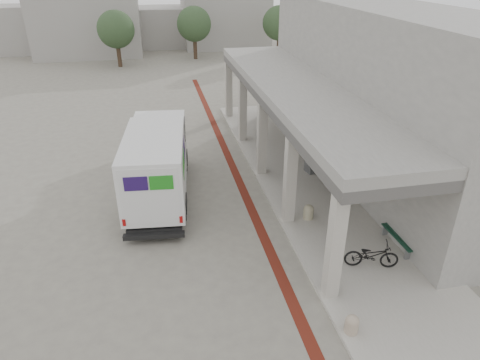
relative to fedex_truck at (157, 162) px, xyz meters
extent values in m
plane|color=#6C655D|center=(2.41, -3.37, -1.55)|extent=(120.00, 120.00, 0.00)
cube|color=#581C11|center=(3.41, -1.37, -1.54)|extent=(0.35, 40.00, 0.01)
cube|color=#9D998D|center=(6.41, -3.37, -1.49)|extent=(4.40, 28.00, 0.12)
cube|color=gray|center=(9.76, 1.13, 1.95)|extent=(4.30, 17.00, 7.00)
cube|color=#4F4D4A|center=(6.01, 1.13, 1.95)|extent=(3.40, 16.90, 0.35)
cube|color=gray|center=(6.01, 1.13, 2.30)|extent=(3.40, 16.90, 0.35)
cube|color=gray|center=(-5.59, 30.63, 1.20)|extent=(10.00, 6.00, 5.50)
cube|color=gray|center=(1.41, 34.63, 0.45)|extent=(8.00, 6.00, 4.00)
cube|color=gray|center=(8.41, 32.63, 1.70)|extent=(9.00, 6.00, 6.50)
cube|color=gray|center=(-11.59, 33.63, 0.70)|extent=(7.00, 5.00, 4.50)
cylinder|color=#38281C|center=(-2.59, 24.63, -0.35)|extent=(0.36, 0.36, 2.40)
sphere|color=#283A22|center=(-2.59, 24.63, 1.65)|extent=(3.20, 3.20, 3.20)
cylinder|color=#38281C|center=(4.41, 26.63, -0.35)|extent=(0.36, 0.36, 2.40)
sphere|color=#283A22|center=(4.41, 26.63, 1.65)|extent=(3.20, 3.20, 3.20)
cylinder|color=#38281C|center=(12.41, 25.63, -0.35)|extent=(0.36, 0.36, 2.40)
sphere|color=#283A22|center=(12.41, 25.63, 1.65)|extent=(3.20, 3.20, 3.20)
cube|color=black|center=(0.00, -0.03, -1.19)|extent=(2.50, 6.42, 0.27)
cube|color=silver|center=(-0.08, -0.83, 0.20)|extent=(2.60, 4.85, 2.33)
cube|color=silver|center=(0.23, 2.24, 0.06)|extent=(2.31, 1.91, 2.06)
cube|color=silver|center=(0.32, 3.17, -0.70)|extent=(2.01, 0.73, 0.72)
cube|color=black|center=(0.30, 2.95, 0.55)|extent=(2.00, 0.63, 0.94)
cube|color=black|center=(-0.33, -3.24, -1.24)|extent=(2.07, 0.43, 0.16)
cube|color=#23104A|center=(-1.09, -0.10, 0.60)|extent=(0.14, 1.25, 0.67)
cube|color=#1D7E1B|center=(-1.23, -1.44, 0.60)|extent=(0.14, 1.25, 0.67)
cube|color=#23104A|center=(-0.72, -3.13, 0.73)|extent=(0.76, 0.10, 0.49)
cube|color=#1D7E1B|center=(0.08, -3.22, 0.73)|extent=(0.76, 0.10, 0.49)
cylinder|color=black|center=(-0.70, 2.38, -1.15)|extent=(0.33, 0.83, 0.81)
cylinder|color=black|center=(1.17, 2.19, -1.15)|extent=(0.33, 0.83, 0.81)
cylinder|color=black|center=(-1.12, -1.72, -1.15)|extent=(0.33, 0.83, 0.81)
cylinder|color=black|center=(0.75, -1.91, -1.15)|extent=(0.33, 0.83, 0.81)
cube|color=gray|center=(7.62, -5.88, -1.25)|extent=(0.35, 0.08, 0.35)
cube|color=gray|center=(7.59, -4.50, -1.25)|extent=(0.35, 0.08, 0.35)
cube|color=#113323|center=(7.48, -5.19, -1.06)|extent=(0.14, 1.67, 0.04)
cube|color=#113323|center=(7.61, -5.19, -1.06)|extent=(0.14, 1.67, 0.04)
cube|color=#113323|center=(7.74, -5.19, -1.06)|extent=(0.14, 1.67, 0.04)
cylinder|color=tan|center=(4.51, -8.32, -1.25)|extent=(0.35, 0.35, 0.35)
sphere|color=tan|center=(4.51, -8.32, -1.07)|extent=(0.35, 0.35, 0.35)
cylinder|color=gray|center=(5.27, -2.95, -1.24)|extent=(0.37, 0.37, 0.37)
sphere|color=gray|center=(5.27, -2.95, -1.05)|extent=(0.37, 0.37, 0.37)
cube|color=slate|center=(6.71, 0.69, -0.96)|extent=(0.50, 0.62, 0.93)
imported|color=black|center=(6.21, -5.99, -1.00)|extent=(1.74, 1.00, 0.87)
camera|label=1|loc=(0.11, -15.53, 7.09)|focal=32.00mm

